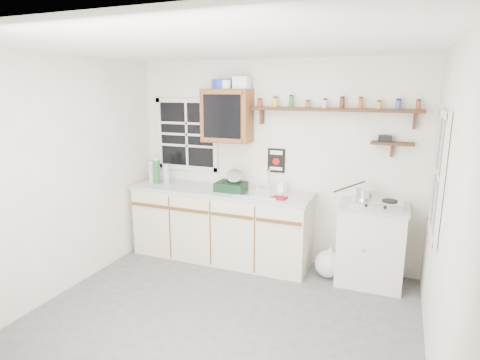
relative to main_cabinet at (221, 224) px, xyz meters
name	(u,v)px	position (x,y,z in m)	size (l,w,h in m)	color
room	(219,193)	(0.58, -1.30, 0.79)	(3.64, 3.24, 2.54)	#4E4E50
main_cabinet	(221,224)	(0.00, 0.00, 0.00)	(2.31, 0.63, 0.92)	beige
right_cabinet	(371,244)	(1.83, 0.03, -0.01)	(0.73, 0.57, 0.91)	silver
sink	(261,192)	(0.54, 0.01, 0.47)	(0.52, 0.44, 0.29)	silver
upper_cabinet	(227,116)	(0.03, 0.14, 1.36)	(0.60, 0.32, 0.65)	#5A3616
upper_cabinet_clutter	(229,84)	(0.06, 0.14, 1.75)	(0.47, 0.24, 0.14)	#1B33B1
spice_shelf	(332,109)	(1.30, 0.21, 1.47)	(1.91, 0.18, 0.35)	black
secondary_shelf	(390,143)	(1.94, 0.22, 1.12)	(0.45, 0.16, 0.24)	black
warning_sign	(276,161)	(0.63, 0.29, 0.82)	(0.22, 0.02, 0.30)	black
window_back	(187,135)	(-0.62, 0.29, 1.09)	(0.93, 0.03, 0.98)	black
window_right	(439,175)	(2.37, -0.75, 0.99)	(0.03, 0.78, 1.08)	black
water_bottles	(158,173)	(-0.91, 0.00, 0.60)	(0.29, 0.13, 0.34)	#A3B7C0
dish_rack	(232,184)	(0.17, -0.02, 0.55)	(0.36, 0.28, 0.27)	black
soap_bottle	(282,186)	(0.77, 0.12, 0.55)	(0.08, 0.08, 0.18)	white
rag	(279,198)	(0.81, -0.15, 0.47)	(0.16, 0.14, 0.02)	maroon
hotplate	(376,203)	(1.86, 0.01, 0.48)	(0.54, 0.30, 0.08)	silver
saucepan	(364,194)	(1.72, 0.01, 0.57)	(0.43, 0.18, 0.18)	silver
trash_bag	(328,264)	(1.39, -0.05, -0.29)	(0.36, 0.33, 0.41)	silver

